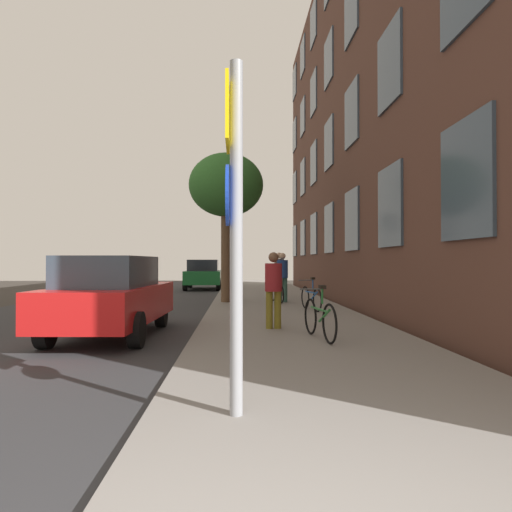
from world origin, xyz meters
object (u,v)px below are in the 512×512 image
object	(u,v)px
traffic_light	(234,237)
pedestrian_1	(282,274)
bicycle_1	(311,297)
car_0	(111,295)
tree_near	(226,187)
pedestrian_2	(279,271)
car_1	(204,274)
pedestrian_0	(273,285)
sign_post	(234,212)
bicycle_2	(277,292)
bicycle_0	(320,318)

from	to	relation	value
traffic_light	pedestrian_1	size ratio (longest dim) A/B	2.19
bicycle_1	car_0	world-z (taller)	car_0
tree_near	pedestrian_2	size ratio (longest dim) A/B	2.92
car_0	car_1	bearing A→B (deg)	87.55
pedestrian_0	car_1	world-z (taller)	pedestrian_0
sign_post	traffic_light	bearing A→B (deg)	90.46
bicycle_1	pedestrian_1	xyz separation A→B (m)	(-0.56, 2.73, 0.60)
sign_post	bicycle_2	bearing A→B (deg)	83.11
car_0	car_1	world-z (taller)	same
pedestrian_1	pedestrian_2	size ratio (longest dim) A/B	0.96
bicycle_0	pedestrian_2	xyz separation A→B (m)	(0.23, 10.63, 0.63)
sign_post	bicycle_0	size ratio (longest dim) A/B	1.85
pedestrian_0	car_1	distance (m)	15.95
pedestrian_0	car_1	size ratio (longest dim) A/B	0.39
pedestrian_1	bicycle_2	bearing A→B (deg)	-171.22
traffic_light	car_0	distance (m)	12.77
bicycle_1	pedestrian_2	size ratio (longest dim) A/B	0.94
traffic_light	bicycle_2	world-z (taller)	traffic_light
pedestrian_2	car_1	world-z (taller)	pedestrian_2
traffic_light	car_1	distance (m)	4.35
bicycle_1	pedestrian_2	distance (m)	5.75
pedestrian_0	pedestrian_2	distance (m)	9.33
tree_near	car_1	bearing A→B (deg)	99.01
sign_post	bicycle_2	distance (m)	11.88
traffic_light	bicycle_1	distance (m)	9.16
bicycle_0	car_1	size ratio (longest dim) A/B	0.43
car_0	bicycle_2	bearing A→B (deg)	58.95
pedestrian_2	bicycle_2	bearing A→B (deg)	-96.47
bicycle_0	pedestrian_0	distance (m)	1.62
bicycle_0	pedestrian_0	size ratio (longest dim) A/B	1.10
car_0	car_1	xyz separation A→B (m)	(0.68, 15.97, 0.00)
car_1	pedestrian_2	bearing A→B (deg)	-60.91
traffic_light	pedestrian_1	xyz separation A→B (m)	(1.74, -5.85, -1.59)
traffic_light	pedestrian_2	size ratio (longest dim) A/B	2.10
bicycle_1	bicycle_2	xyz separation A→B (m)	(-0.75, 2.70, -0.03)
tree_near	pedestrian_1	xyz separation A→B (m)	(1.96, -0.16, -3.05)
bicycle_0	pedestrian_2	size ratio (longest dim) A/B	0.98
pedestrian_1	tree_near	bearing A→B (deg)	175.30
pedestrian_0	car_0	distance (m)	3.32
bicycle_1	car_0	xyz separation A→B (m)	(-4.68, -3.82, 0.35)
car_1	traffic_light	bearing A→B (deg)	-64.59
sign_post	car_1	world-z (taller)	sign_post
bicycle_0	pedestrian_1	bearing A→B (deg)	89.43
bicycle_2	car_0	distance (m)	7.63
bicycle_1	bicycle_2	bearing A→B (deg)	105.49
traffic_light	sign_post	bearing A→B (deg)	-89.54
bicycle_0	bicycle_2	bearing A→B (deg)	90.81
bicycle_0	bicycle_2	size ratio (longest dim) A/B	1.06
bicycle_1	pedestrian_2	world-z (taller)	pedestrian_2
sign_post	pedestrian_2	world-z (taller)	sign_post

